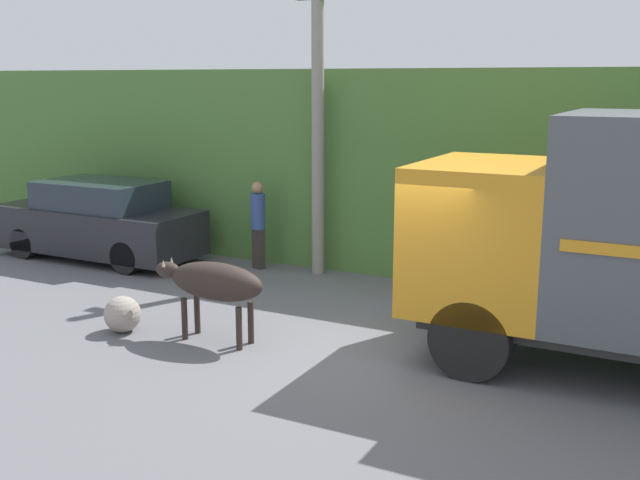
# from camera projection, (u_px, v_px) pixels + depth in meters

# --- Properties ---
(ground_plane) EXTENTS (60.00, 60.00, 0.00)m
(ground_plane) POSITION_uv_depth(u_px,v_px,m) (390.00, 352.00, 10.62)
(ground_plane) COLOR slate
(hillside_embankment) EXTENTS (32.00, 6.52, 3.99)m
(hillside_embankment) POSITION_uv_depth(u_px,v_px,m) (515.00, 163.00, 16.28)
(hillside_embankment) COLOR #4C7A38
(hillside_embankment) RESTS_ON ground_plane
(building_backdrop) EXTENTS (5.86, 2.70, 3.34)m
(building_backdrop) POSITION_uv_depth(u_px,v_px,m) (245.00, 171.00, 17.58)
(building_backdrop) COLOR #B2BCAD
(building_backdrop) RESTS_ON ground_plane
(brown_cow) EXTENTS (1.87, 0.56, 1.20)m
(brown_cow) POSITION_uv_depth(u_px,v_px,m) (214.00, 282.00, 10.90)
(brown_cow) COLOR #2D231E
(brown_cow) RESTS_ON ground_plane
(parked_suv) EXTENTS (4.61, 1.74, 1.68)m
(parked_suv) POSITION_uv_depth(u_px,v_px,m) (98.00, 221.00, 15.98)
(parked_suv) COLOR #232328
(parked_suv) RESTS_ON ground_plane
(pedestrian_on_hill) EXTENTS (0.39, 0.39, 1.78)m
(pedestrian_on_hill) POSITION_uv_depth(u_px,v_px,m) (258.00, 220.00, 15.10)
(pedestrian_on_hill) COLOR #38332D
(pedestrian_on_hill) RESTS_ON ground_plane
(utility_pole) EXTENTS (0.90, 0.24, 6.01)m
(utility_pole) POSITION_uv_depth(u_px,v_px,m) (318.00, 115.00, 14.29)
(utility_pole) COLOR gray
(utility_pole) RESTS_ON ground_plane
(roadside_rock) EXTENTS (0.56, 0.56, 0.56)m
(roadside_rock) POSITION_uv_depth(u_px,v_px,m) (122.00, 314.00, 11.42)
(roadside_rock) COLOR gray
(roadside_rock) RESTS_ON ground_plane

